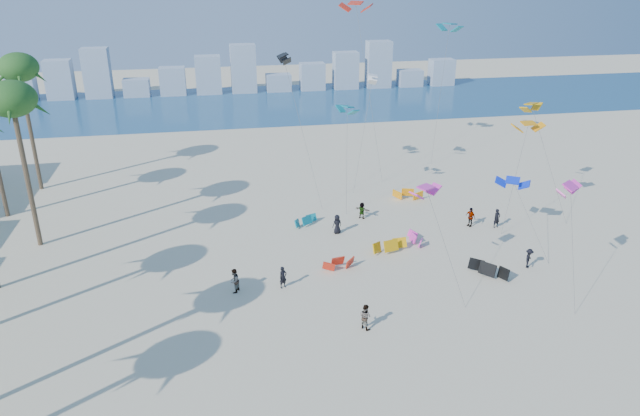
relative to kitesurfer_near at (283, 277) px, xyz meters
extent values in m
plane|color=beige|center=(0.44, -12.23, -0.84)|extent=(220.00, 220.00, 0.00)
plane|color=navy|center=(0.44, 59.77, -0.84)|extent=(220.00, 220.00, 0.00)
imported|color=black|center=(0.00, 0.00, 0.00)|extent=(0.73, 0.64, 1.68)
imported|color=gray|center=(4.58, -6.14, 0.04)|extent=(1.04, 1.08, 1.76)
imported|color=black|center=(5.82, 8.41, 0.02)|extent=(0.97, 0.77, 1.73)
imported|color=gray|center=(17.88, 7.72, 0.05)|extent=(0.85, 1.13, 1.79)
imported|color=black|center=(19.16, -0.45, -0.05)|extent=(1.10, 1.16, 1.58)
imported|color=gray|center=(8.76, 11.20, -0.06)|extent=(1.39, 1.30, 1.56)
imported|color=black|center=(20.10, 7.03, 0.03)|extent=(0.71, 0.54, 1.75)
imported|color=gray|center=(-3.52, 0.00, 0.07)|extent=(1.03, 1.11, 1.83)
cylinder|color=#595959|center=(10.86, -3.55, 3.15)|extent=(2.46, 2.88, 8.00)
cylinder|color=#595959|center=(7.79, 13.55, 4.03)|extent=(0.46, 2.26, 9.76)
cylinder|color=#595959|center=(21.12, 6.68, 3.81)|extent=(2.39, 2.10, 9.30)
cylinder|color=#595959|center=(4.16, 16.69, 6.05)|extent=(2.84, 5.40, 13.79)
cylinder|color=#595959|center=(10.63, 18.69, 4.92)|extent=(2.27, 2.18, 11.52)
cylinder|color=#595959|center=(20.67, 2.61, 1.69)|extent=(0.93, 5.59, 5.08)
cylinder|color=#595959|center=(12.31, 22.97, 8.16)|extent=(2.16, 5.25, 18.01)
cylinder|color=#595959|center=(25.57, 8.95, 4.21)|extent=(2.46, 4.65, 10.10)
cylinder|color=#595959|center=(18.86, -5.93, 3.37)|extent=(0.36, 2.46, 8.42)
cylinder|color=#595959|center=(21.53, 26.10, 6.95)|extent=(1.84, 2.19, 15.58)
cylinder|color=brown|center=(-19.24, 10.77, 5.35)|extent=(0.40, 0.40, 12.39)
ellipsoid|color=#25581F|center=(-19.24, 10.77, 11.55)|extent=(3.80, 3.80, 2.85)
cylinder|color=brown|center=(-22.34, 24.77, 5.43)|extent=(0.40, 0.40, 12.55)
ellipsoid|color=#25581F|center=(-22.34, 24.77, 11.71)|extent=(3.80, 3.80, 2.85)
cube|color=#9EADBF|center=(-35.36, 69.77, 1.56)|extent=(4.40, 3.00, 4.80)
cube|color=#9EADBF|center=(-29.16, 69.77, 2.46)|extent=(4.40, 3.00, 6.60)
cube|color=#9EADBF|center=(-22.96, 69.77, 3.36)|extent=(4.40, 3.00, 8.40)
cube|color=#9EADBF|center=(-16.76, 69.77, 0.66)|extent=(4.40, 3.00, 3.00)
cube|color=#9EADBF|center=(-10.56, 69.77, 1.56)|extent=(4.40, 3.00, 4.80)
cube|color=#9EADBF|center=(-4.36, 69.77, 2.46)|extent=(4.40, 3.00, 6.60)
cube|color=#9EADBF|center=(1.84, 69.77, 3.36)|extent=(4.40, 3.00, 8.40)
cube|color=#9EADBF|center=(8.04, 69.77, 0.66)|extent=(4.40, 3.00, 3.00)
cube|color=#9EADBF|center=(14.24, 69.77, 1.56)|extent=(4.40, 3.00, 4.80)
cube|color=#9EADBF|center=(20.44, 69.77, 2.46)|extent=(4.40, 3.00, 6.60)
cube|color=#9EADBF|center=(26.64, 69.77, 3.36)|extent=(4.40, 3.00, 8.40)
cube|color=#9EADBF|center=(32.84, 69.77, 0.66)|extent=(4.40, 3.00, 3.00)
cube|color=#9EADBF|center=(39.04, 69.77, 1.56)|extent=(4.40, 3.00, 4.80)
camera|label=1|loc=(-4.28, -37.90, 21.47)|focal=33.48mm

